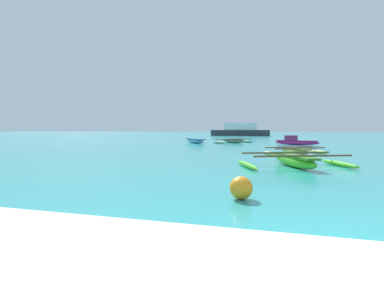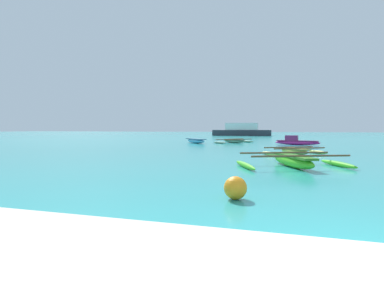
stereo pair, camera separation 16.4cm
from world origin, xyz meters
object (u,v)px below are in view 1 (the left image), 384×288
(moored_boat_4, at_px, (234,141))
(distant_ferry, at_px, (240,131))
(moored_boat_0, at_px, (195,141))
(moored_boat_2, at_px, (296,142))
(moored_boat_3, at_px, (294,161))
(moored_boat_1, at_px, (295,151))
(mooring_buoy_0, at_px, (241,188))

(moored_boat_4, bearing_deg, distant_ferry, 129.65)
(distant_ferry, bearing_deg, moored_boat_0, -91.60)
(moored_boat_2, distance_m, moored_boat_4, 6.19)
(moored_boat_3, xyz_separation_m, distant_ferry, (-7.61, 48.57, 0.79))
(moored_boat_2, bearing_deg, moored_boat_1, -78.74)
(moored_boat_4, bearing_deg, moored_boat_0, -124.08)
(moored_boat_1, xyz_separation_m, moored_boat_4, (-5.20, 12.48, -0.01))
(mooring_buoy_0, bearing_deg, moored_boat_1, 81.51)
(mooring_buoy_0, bearing_deg, moored_boat_3, 76.71)
(moored_boat_4, distance_m, distant_ferry, 30.39)
(moored_boat_3, bearing_deg, moored_boat_2, 154.05)
(moored_boat_0, relative_size, mooring_buoy_0, 6.59)
(moored_boat_0, bearing_deg, moored_boat_2, 46.32)
(moored_boat_0, xyz_separation_m, moored_boat_4, (3.65, 1.44, -0.07))
(moored_boat_1, relative_size, moored_boat_3, 0.82)
(moored_boat_4, xyz_separation_m, distant_ferry, (-2.76, 30.26, 0.85))
(distant_ferry, bearing_deg, moored_boat_1, -79.44)
(moored_boat_3, xyz_separation_m, mooring_buoy_0, (-1.39, -5.88, 0.00))
(moored_boat_1, distance_m, distant_ferry, 43.49)
(moored_boat_0, bearing_deg, moored_boat_4, 71.01)
(moored_boat_1, relative_size, mooring_buoy_0, 7.68)
(moored_boat_2, relative_size, distant_ferry, 0.34)
(moored_boat_2, xyz_separation_m, moored_boat_3, (-1.03, -16.34, -0.06))
(moored_boat_0, height_order, distant_ferry, distant_ferry)
(moored_boat_4, bearing_deg, moored_boat_1, -32.93)
(moored_boat_3, distance_m, mooring_buoy_0, 6.04)
(moored_boat_2, height_order, moored_boat_3, moored_boat_2)
(moored_boat_2, bearing_deg, distant_ferry, 119.89)
(moored_boat_2, height_order, moored_boat_4, moored_boat_2)
(distant_ferry, bearing_deg, moored_boat_4, -84.78)
(moored_boat_2, relative_size, moored_boat_3, 0.86)
(moored_boat_1, distance_m, mooring_buoy_0, 11.83)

